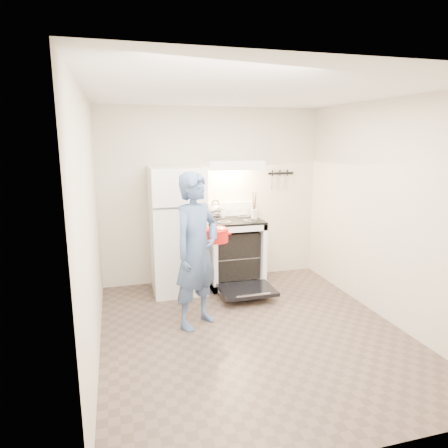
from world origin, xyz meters
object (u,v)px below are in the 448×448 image
Objects in this scene: refrigerator at (177,230)px; person at (197,251)px; dutch_oven at (216,236)px; stove_body at (234,253)px; tea_kettle at (215,209)px.

person is (0.04, -1.09, 0.01)m from refrigerator.
person is 4.54× the size of dutch_oven.
stove_body is 2.42× the size of dutch_oven.
tea_kettle is 0.98m from dutch_oven.
tea_kettle is at bearing 31.39° from person.
stove_body is 0.97m from dutch_oven.
dutch_oven is (-0.24, -0.93, -0.16)m from tea_kettle.
person is at bearing -128.70° from dutch_oven.
tea_kettle is at bearing 135.75° from stove_body.
refrigerator is 0.79m from dutch_oven.
person reaches higher than refrigerator.
refrigerator reaches higher than stove_body.
dutch_oven is at bearing -62.95° from refrigerator.
dutch_oven is (0.36, -0.70, 0.07)m from refrigerator.
refrigerator reaches higher than tea_kettle.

